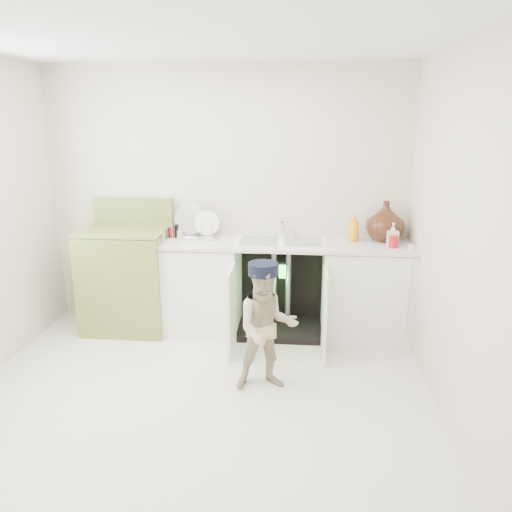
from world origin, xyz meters
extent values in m
plane|color=beige|center=(0.00, 0.00, 0.00)|extent=(3.50, 3.50, 0.00)
cube|color=beige|center=(0.00, 1.50, 1.25)|extent=(3.50, 2.50, 0.02)
cube|color=beige|center=(0.00, -1.50, 1.25)|extent=(3.50, 2.50, 0.02)
cube|color=beige|center=(1.75, 0.00, 1.25)|extent=(2.50, 3.00, 0.02)
plane|color=white|center=(0.00, 0.00, 2.50)|extent=(3.50, 3.50, 0.00)
cube|color=white|center=(-0.25, 1.20, 0.43)|extent=(0.80, 0.60, 0.86)
cube|color=white|center=(1.35, 1.20, 0.43)|extent=(0.80, 0.60, 0.86)
cube|color=black|center=(0.55, 1.47, 0.43)|extent=(0.80, 0.06, 0.86)
cube|color=black|center=(0.55, 1.20, 0.03)|extent=(0.80, 0.60, 0.06)
cylinder|color=gray|center=(0.48, 1.30, 0.45)|extent=(0.05, 0.05, 0.70)
cylinder|color=gray|center=(0.62, 1.30, 0.45)|extent=(0.05, 0.05, 0.70)
cylinder|color=gray|center=(0.55, 1.25, 0.62)|extent=(0.07, 0.18, 0.07)
cube|color=white|center=(0.15, 0.70, 0.40)|extent=(0.03, 0.40, 0.76)
cube|color=white|center=(0.95, 0.70, 0.40)|extent=(0.02, 0.40, 0.76)
cube|color=silver|center=(0.55, 1.20, 0.89)|extent=(2.44, 0.64, 0.03)
cube|color=silver|center=(0.55, 1.49, 0.98)|extent=(2.44, 0.02, 0.15)
cube|color=white|center=(0.55, 1.20, 0.90)|extent=(0.85, 0.55, 0.02)
cube|color=gray|center=(0.34, 1.20, 0.91)|extent=(0.34, 0.40, 0.01)
cube|color=gray|center=(0.76, 1.20, 0.91)|extent=(0.34, 0.40, 0.01)
cylinder|color=silver|center=(0.55, 1.42, 0.99)|extent=(0.03, 0.03, 0.17)
cylinder|color=silver|center=(0.55, 1.36, 1.06)|extent=(0.02, 0.14, 0.02)
cylinder|color=silver|center=(0.66, 1.42, 0.94)|extent=(0.04, 0.04, 0.06)
cylinder|color=white|center=(1.68, 0.89, 0.55)|extent=(0.01, 0.01, 0.70)
cube|color=white|center=(1.68, 0.98, 0.93)|extent=(0.04, 0.02, 0.06)
cube|color=silver|center=(-0.29, 1.32, 0.91)|extent=(0.48, 0.32, 0.02)
cylinder|color=silver|center=(-0.34, 1.34, 1.00)|extent=(0.30, 0.11, 0.29)
cylinder|color=white|center=(-0.17, 1.32, 0.98)|extent=(0.23, 0.06, 0.23)
cylinder|color=silver|center=(-0.49, 1.22, 0.99)|extent=(0.01, 0.01, 0.14)
cylinder|color=silver|center=(-0.39, 1.22, 0.99)|extent=(0.01, 0.01, 0.14)
cylinder|color=silver|center=(-0.29, 1.22, 0.99)|extent=(0.01, 0.01, 0.14)
cylinder|color=silver|center=(-0.20, 1.22, 0.99)|extent=(0.01, 0.01, 0.14)
cylinder|color=silver|center=(-0.10, 1.22, 0.99)|extent=(0.01, 0.01, 0.14)
imported|color=#4B2B15|center=(1.51, 1.34, 1.09)|extent=(0.36, 0.36, 0.37)
imported|color=orange|center=(1.22, 1.30, 1.03)|extent=(0.10, 0.10, 0.26)
imported|color=silver|center=(1.55, 1.14, 1.01)|extent=(0.09, 0.10, 0.21)
cylinder|color=red|center=(1.55, 1.08, 0.96)|extent=(0.08, 0.08, 0.11)
cylinder|color=maroon|center=(-0.51, 1.28, 0.95)|extent=(0.05, 0.05, 0.10)
cylinder|color=#C5B691|center=(-0.40, 1.20, 0.94)|extent=(0.06, 0.06, 0.08)
cylinder|color=black|center=(-0.46, 1.32, 0.96)|extent=(0.04, 0.04, 0.12)
cube|color=silver|center=(-0.56, 1.10, 0.95)|extent=(0.05, 0.05, 0.09)
cube|color=olive|center=(-0.94, 1.18, 0.48)|extent=(0.80, 0.65, 0.97)
cube|color=olive|center=(-0.94, 1.18, 0.98)|extent=(0.80, 0.65, 0.02)
cube|color=olive|center=(-0.94, 1.46, 1.11)|extent=(0.80, 0.06, 0.25)
cylinder|color=black|center=(-1.14, 1.02, 0.98)|extent=(0.18, 0.18, 0.02)
cylinder|color=silver|center=(-1.14, 1.02, 0.99)|extent=(0.21, 0.21, 0.01)
cylinder|color=black|center=(-1.14, 1.33, 0.98)|extent=(0.18, 0.18, 0.02)
cylinder|color=silver|center=(-1.14, 1.33, 0.99)|extent=(0.21, 0.21, 0.01)
cylinder|color=black|center=(-0.74, 1.02, 0.98)|extent=(0.18, 0.18, 0.02)
cylinder|color=silver|center=(-0.74, 1.02, 0.99)|extent=(0.21, 0.21, 0.01)
cylinder|color=black|center=(-0.74, 1.33, 0.98)|extent=(0.18, 0.18, 0.02)
cylinder|color=silver|center=(-0.74, 1.33, 0.99)|extent=(0.21, 0.21, 0.01)
imported|color=tan|center=(0.49, 0.16, 0.49)|extent=(0.55, 0.47, 0.99)
cylinder|color=black|center=(0.49, 0.16, 0.96)|extent=(0.26, 0.26, 0.09)
cube|color=black|center=(0.47, 0.25, 0.92)|extent=(0.19, 0.13, 0.01)
cube|color=black|center=(0.58, 0.86, 0.72)|extent=(0.07, 0.01, 0.14)
cube|color=#26F23F|center=(0.58, 0.85, 0.72)|extent=(0.06, 0.00, 0.12)
camera|label=1|loc=(0.73, -3.29, 2.05)|focal=35.00mm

